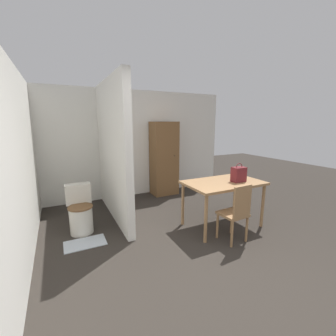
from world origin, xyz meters
TOP-DOWN VIEW (x-y plane):
  - ground_plane at (0.00, 0.00)m, footprint 16.00×16.00m
  - wall_back at (0.00, 3.64)m, footprint 4.95×0.12m
  - wall_left at (-2.03, 1.79)m, footprint 0.12×4.58m
  - partition_wall at (-0.67, 2.51)m, footprint 0.12×2.14m
  - dining_table at (0.89, 1.27)m, footprint 1.30×0.79m
  - wooden_chair at (0.71, 0.75)m, footprint 0.39×0.39m
  - toilet at (-1.32, 2.15)m, footprint 0.40×0.53m
  - handbag at (1.11, 1.16)m, footprint 0.23×0.15m
  - wooden_cabinet at (0.76, 3.34)m, footprint 0.61×0.47m
  - bath_mat at (-1.32, 1.69)m, footprint 0.59×0.35m

SIDE VIEW (x-z plane):
  - ground_plane at x=0.00m, z-range 0.00..0.00m
  - bath_mat at x=-1.32m, z-range 0.00..0.01m
  - toilet at x=-1.32m, z-range -0.05..0.71m
  - wooden_chair at x=0.71m, z-range 0.03..0.93m
  - dining_table at x=0.89m, z-range 0.31..1.10m
  - wooden_cabinet at x=0.76m, z-range 0.00..1.78m
  - handbag at x=1.11m, z-range 0.76..1.07m
  - wall_back at x=0.00m, z-range 0.00..2.50m
  - wall_left at x=-2.03m, z-range 0.00..2.50m
  - partition_wall at x=-0.67m, z-range 0.00..2.50m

